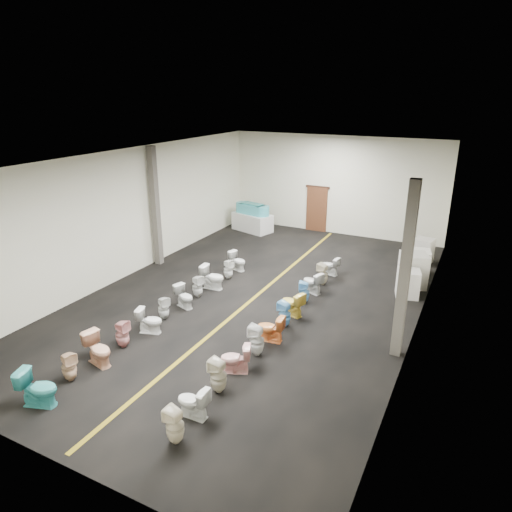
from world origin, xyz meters
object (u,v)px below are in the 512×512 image
object	(u,v)px
toilet_left_10	(238,261)
toilet_right_6	(285,314)
appliance_crate_a	(408,283)
toilet_left_3	(122,334)
toilet_right_0	(175,426)
toilet_right_11	(330,266)
appliance_crate_c	(418,262)
display_table	(252,222)
toilet_right_7	(292,303)
toilet_left_1	(69,366)
toilet_left_8	(213,277)
toilet_right_1	(193,402)
toilet_left_6	(184,297)
toilet_right_4	(257,340)
toilet_left_4	(150,321)
toilet_left_7	(197,286)
toilet_right_2	(218,376)
appliance_crate_b	(413,270)
toilet_left_2	(98,349)
bathtub	(252,209)
toilet_right_3	(236,359)
toilet_right_9	(312,282)
toilet_right_10	(323,274)
toilet_right_8	(304,292)
toilet_left_5	(164,308)
toilet_left_9	(228,269)
toilet_left_0	(38,388)
toilet_right_5	(271,328)

from	to	relation	value
toilet_left_10	toilet_right_6	xyz separation A→B (m)	(3.31, -3.23, 0.03)
appliance_crate_a	toilet_left_3	world-z (taller)	appliance_crate_a
toilet_right_0	toilet_right_11	bearing A→B (deg)	-175.45
appliance_crate_c	display_table	bearing A→B (deg)	164.69
appliance_crate_c	toilet_right_7	distance (m)	5.85
toilet_left_1	toilet_left_8	world-z (taller)	toilet_left_8
toilet_right_1	toilet_left_6	bearing A→B (deg)	-143.68
toilet_left_6	toilet_right_4	bearing A→B (deg)	-95.16
toilet_left_3	toilet_right_11	distance (m)	7.98
toilet_left_4	toilet_left_7	size ratio (longest dim) A/B	0.97
toilet_right_2	appliance_crate_b	bearing A→B (deg)	162.94
appliance_crate_a	toilet_left_2	size ratio (longest dim) A/B	1.10
toilet_right_11	bathtub	bearing A→B (deg)	-115.83
toilet_left_7	display_table	bearing A→B (deg)	27.45
appliance_crate_c	toilet_left_4	xyz separation A→B (m)	(-5.96, -7.85, -0.09)
toilet_left_1	toilet_right_2	distance (m)	3.50
toilet_right_3	toilet_right_4	size ratio (longest dim) A/B	0.87
appliance_crate_a	toilet_right_9	xyz separation A→B (m)	(-2.87, -1.14, -0.08)
toilet_left_7	toilet_right_7	distance (m)	3.25
toilet_right_10	toilet_left_2	bearing A→B (deg)	-8.17
toilet_left_10	toilet_right_0	size ratio (longest dim) A/B	0.92
toilet_right_8	appliance_crate_c	bearing A→B (deg)	130.06
toilet_left_2	toilet_left_4	size ratio (longest dim) A/B	1.14
toilet_left_5	toilet_left_1	bearing A→B (deg)	-160.06
toilet_left_2	toilet_right_0	bearing A→B (deg)	-98.94
toilet_left_2	toilet_right_8	world-z (taller)	toilet_left_2
appliance_crate_b	toilet_right_3	size ratio (longest dim) A/B	1.61
toilet_right_2	toilet_right_11	distance (m)	7.77
appliance_crate_c	toilet_right_8	size ratio (longest dim) A/B	1.24
toilet_right_3	toilet_left_9	bearing A→B (deg)	-171.44
appliance_crate_c	toilet_right_6	distance (m)	6.48
toilet_right_4	toilet_left_10	bearing A→B (deg)	-149.96
display_table	appliance_crate_a	bearing A→B (deg)	-28.69
toilet_left_8	toilet_right_11	distance (m)	4.35
toilet_left_2	toilet_right_11	size ratio (longest dim) A/B	1.20
toilet_right_8	appliance_crate_a	bearing A→B (deg)	109.46
toilet_left_1	toilet_right_10	bearing A→B (deg)	-9.14
toilet_left_10	toilet_right_4	size ratio (longest dim) A/B	0.85
toilet_left_4	toilet_left_9	world-z (taller)	toilet_left_9
toilet_left_0	toilet_right_5	distance (m)	5.67
toilet_left_4	toilet_right_1	distance (m)	3.88
toilet_left_0	toilet_left_8	bearing A→B (deg)	-18.63
toilet_left_2	toilet_right_8	distance (m)	6.38
toilet_left_7	toilet_right_6	size ratio (longest dim) A/B	0.96
toilet_left_0	toilet_right_0	size ratio (longest dim) A/B	1.08
toilet_right_9	toilet_left_4	bearing A→B (deg)	-13.38
toilet_left_1	toilet_right_8	distance (m)	7.14
bathtub	toilet_left_5	bearing A→B (deg)	-66.12
toilet_right_8	toilet_left_2	bearing A→B (deg)	-46.23
toilet_left_3	toilet_left_4	distance (m)	0.95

